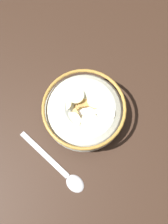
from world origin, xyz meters
TOP-DOWN VIEW (x-y plane):
  - ground_plane at (0.00, 0.00)cm, footprint 115.59×115.59cm
  - cereal_bowl at (0.00, -0.00)cm, footprint 15.24×15.24cm
  - spoon at (-0.78, -11.69)cm, footprint 15.15×9.09cm

SIDE VIEW (x-z plane):
  - ground_plane at x=0.00cm, z-range -2.00..0.00cm
  - spoon at x=-0.78cm, z-range -0.08..0.72cm
  - cereal_bowl at x=0.00cm, z-range 0.19..6.29cm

